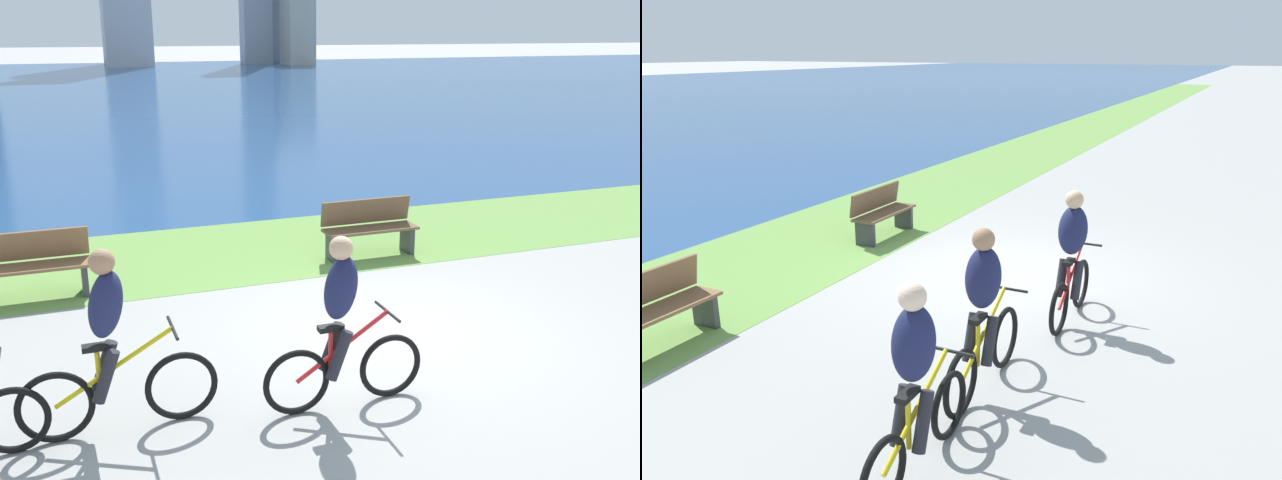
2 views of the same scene
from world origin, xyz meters
The scene contains 7 objects.
ground_plane centered at (0.00, 0.00, 0.00)m, with size 300.00×300.00×0.00m, color #9E9E99.
grass_strip_bayside centered at (0.00, 3.80, 0.00)m, with size 120.00×3.34×0.01m, color #6B9947.
cyclist_lead centered at (-1.16, -1.36, 0.84)m, with size 1.61×0.52×1.69m.
cyclist_trailing centered at (-3.20, -1.07, 0.84)m, with size 1.75×0.52×1.71m.
cyclist_distant_rear centered at (-4.62, -1.12, 0.83)m, with size 1.68×0.52×1.65m.
bench_near_path centered at (1.02, 2.83, 0.45)m, with size 1.50×0.47×0.90m.
bench_far_along_path centered at (-3.94, 2.71, 0.45)m, with size 1.50×0.47×0.90m.
Camera 2 is at (-8.37, -3.33, 3.29)m, focal length 35.27 mm.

